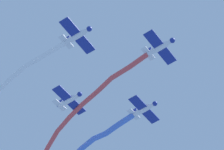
{
  "coord_description": "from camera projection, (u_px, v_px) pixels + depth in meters",
  "views": [
    {
      "loc": [
        -21.3,
        -36.33,
        7.72
      ],
      "look_at": [
        -4.38,
        0.21,
        57.17
      ],
      "focal_mm": 74.99,
      "sensor_mm": 36.0,
      "label": 1
    }
  ],
  "objects": [
    {
      "name": "airplane_lead",
      "position": [
        160.0,
        47.0,
        60.93
      ],
      "size": [
        5.95,
        4.66,
        1.53
      ],
      "rotation": [
        0.0,
        0.0,
        5.23
      ],
      "color": "silver"
    },
    {
      "name": "smoke_trail_lead",
      "position": [
        84.0,
        108.0,
        67.02
      ],
      "size": [
        6.77,
        24.67,
        1.95
      ],
      "color": "#DB4C4C"
    },
    {
      "name": "airplane_left_wing",
      "position": [
        144.0,
        109.0,
        67.39
      ],
      "size": [
        5.98,
        4.67,
        1.53
      ],
      "rotation": [
        0.0,
        0.0,
        5.21
      ],
      "color": "silver"
    },
    {
      "name": "airplane_right_wing",
      "position": [
        77.0,
        36.0,
        60.13
      ],
      "size": [
        5.89,
        4.74,
        1.53
      ],
      "rotation": [
        0.0,
        0.0,
        5.26
      ],
      "color": "silver"
    },
    {
      "name": "smoke_trail_right_wing",
      "position": [
        6.0,
        87.0,
        66.69
      ],
      "size": [
        8.28,
        23.53,
        2.77
      ],
      "color": "white"
    },
    {
      "name": "airplane_slot",
      "position": [
        69.0,
        100.0,
        66.51
      ],
      "size": [
        5.95,
        4.67,
        1.53
      ],
      "rotation": [
        0.0,
        0.0,
        5.23
      ],
      "color": "silver"
    }
  ]
}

